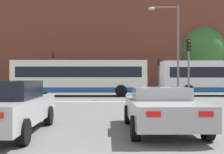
{
  "coord_description": "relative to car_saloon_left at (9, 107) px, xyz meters",
  "views": [
    {
      "loc": [
        0.55,
        -3.24,
        1.59
      ],
      "look_at": [
        0.51,
        19.66,
        1.66
      ],
      "focal_mm": 45.0,
      "sensor_mm": 36.0,
      "label": 1
    }
  ],
  "objects": [
    {
      "name": "stop_line_strip",
      "position": [
        2.4,
        10.69,
        -0.77
      ],
      "size": [
        8.93,
        0.3,
        0.01
      ],
      "primitive_type": "cube",
      "color": "silver",
      "rests_on": "ground_plane"
    },
    {
      "name": "far_pavement",
      "position": [
        2.4,
        23.23,
        -0.77
      ],
      "size": [
        69.92,
        2.5,
        0.01
      ],
      "primitive_type": "cube",
      "color": "gray",
      "rests_on": "ground_plane"
    },
    {
      "name": "brick_civic_building",
      "position": [
        3.99,
        34.98,
        9.18
      ],
      "size": [
        31.92,
        16.0,
        22.51
      ],
      "color": "brown",
      "rests_on": "ground_plane"
    },
    {
      "name": "car_saloon_left",
      "position": [
        0.0,
        0.0,
        0.0
      ],
      "size": [
        1.98,
        4.7,
        1.51
      ],
      "rotation": [
        0.0,
        0.0,
        0.02
      ],
      "color": "#9E9EA3",
      "rests_on": "ground_plane"
    },
    {
      "name": "car_roadster_right",
      "position": [
        4.44,
        0.47,
        -0.1
      ],
      "size": [
        2.1,
        4.36,
        1.3
      ],
      "rotation": [
        0.0,
        0.0,
        0.01
      ],
      "color": "#9E9EA3",
      "rests_on": "ground_plane"
    },
    {
      "name": "bus_crossing_lead",
      "position": [
        0.14,
        16.74,
        0.89
      ],
      "size": [
        11.56,
        2.74,
        3.09
      ],
      "rotation": [
        0.0,
        0.0,
        -1.57
      ],
      "color": "silver",
      "rests_on": "ground_plane"
    },
    {
      "name": "bus_crossing_trailing",
      "position": [
        12.7,
        17.02,
        0.87
      ],
      "size": [
        10.57,
        2.68,
        3.07
      ],
      "rotation": [
        0.0,
        0.0,
        -1.57
      ],
      "color": "silver",
      "rests_on": "ground_plane"
    },
    {
      "name": "traffic_light_far_left",
      "position": [
        -3.45,
        22.41,
        2.23
      ],
      "size": [
        0.26,
        0.31,
        4.49
      ],
      "color": "slate",
      "rests_on": "ground_plane"
    },
    {
      "name": "traffic_light_near_right",
      "position": [
        8.19,
        11.17,
        2.07
      ],
      "size": [
        0.26,
        0.31,
        4.23
      ],
      "color": "slate",
      "rests_on": "ground_plane"
    },
    {
      "name": "traffic_light_far_right",
      "position": [
        8.04,
        22.33,
        1.74
      ],
      "size": [
        0.26,
        0.31,
        3.69
      ],
      "color": "slate",
      "rests_on": "ground_plane"
    },
    {
      "name": "street_lamp_junction",
      "position": [
        7.6,
        13.5,
        3.63
      ],
      "size": [
        2.36,
        0.36,
        7.16
      ],
      "color": "slate",
      "rests_on": "ground_plane"
    },
    {
      "name": "pedestrian_waiting",
      "position": [
        6.8,
        23.94,
        0.26
      ],
      "size": [
        0.45,
        0.42,
        1.75
      ],
      "rotation": [
        0.0,
        0.0,
        5.64
      ],
      "color": "black",
      "rests_on": "ground_plane"
    },
    {
      "name": "pedestrian_walking_east",
      "position": [
        -0.09,
        22.88,
        0.32
      ],
      "size": [
        0.45,
        0.43,
        1.84
      ],
      "rotation": [
        0.0,
        0.0,
        2.42
      ],
      "color": "brown",
      "rests_on": "ground_plane"
    },
    {
      "name": "pedestrian_walking_west",
      "position": [
        -3.67,
        23.9,
        0.3
      ],
      "size": [
        0.3,
        0.44,
        1.8
      ],
      "rotation": [
        0.0,
        0.0,
        4.94
      ],
      "color": "#333851",
      "rests_on": "ground_plane"
    },
    {
      "name": "tree_by_building",
      "position": [
        14.53,
        28.09,
        4.42
      ],
      "size": [
        5.72,
        5.72,
        8.2
      ],
      "color": "#4C3823",
      "rests_on": "ground_plane"
    }
  ]
}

